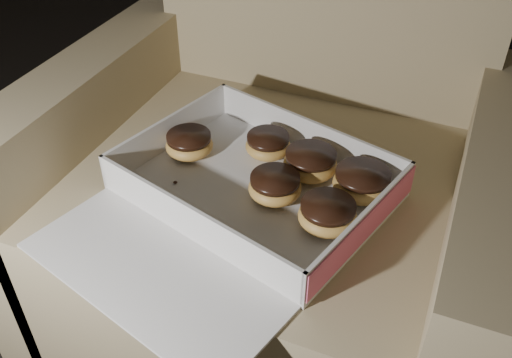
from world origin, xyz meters
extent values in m
plane|color=black|center=(0.00, 0.00, 0.00)|extent=(4.50, 4.50, 0.00)
cube|color=#92865D|center=(0.62, 0.11, 0.20)|extent=(0.67, 0.67, 0.39)
cube|color=#92865D|center=(0.26, 0.11, 0.26)|extent=(0.11, 0.67, 0.52)
cube|color=#92865D|center=(0.98, 0.11, 0.26)|extent=(0.11, 0.67, 0.52)
cube|color=silver|center=(0.63, 0.03, 0.40)|extent=(0.47, 0.40, 0.01)
cube|color=silver|center=(0.67, 0.17, 0.43)|extent=(0.38, 0.12, 0.06)
cube|color=silver|center=(0.59, -0.11, 0.43)|extent=(0.38, 0.12, 0.06)
cube|color=silver|center=(0.44, 0.08, 0.43)|extent=(0.09, 0.29, 0.06)
cube|color=silver|center=(0.81, -0.03, 0.43)|extent=(0.09, 0.29, 0.06)
cube|color=#D75677|center=(0.82, -0.03, 0.43)|extent=(0.08, 0.28, 0.05)
cube|color=silver|center=(0.56, -0.19, 0.39)|extent=(0.42, 0.27, 0.01)
ellipsoid|color=gold|center=(0.48, 0.07, 0.42)|extent=(0.08, 0.08, 0.04)
cylinder|color=black|center=(0.48, 0.07, 0.44)|extent=(0.08, 0.08, 0.01)
ellipsoid|color=gold|center=(0.61, 0.12, 0.42)|extent=(0.08, 0.08, 0.04)
cylinder|color=black|center=(0.61, 0.12, 0.43)|extent=(0.07, 0.07, 0.01)
ellipsoid|color=gold|center=(0.66, 0.02, 0.42)|extent=(0.08, 0.08, 0.04)
cylinder|color=black|center=(0.66, 0.02, 0.44)|extent=(0.08, 0.08, 0.01)
ellipsoid|color=gold|center=(0.79, 0.08, 0.42)|extent=(0.09, 0.09, 0.04)
cylinder|color=black|center=(0.79, 0.08, 0.44)|extent=(0.09, 0.09, 0.01)
ellipsoid|color=gold|center=(0.76, -0.01, 0.42)|extent=(0.09, 0.09, 0.04)
cylinder|color=black|center=(0.76, -0.01, 0.44)|extent=(0.08, 0.08, 0.01)
ellipsoid|color=gold|center=(0.70, 0.10, 0.42)|extent=(0.09, 0.09, 0.04)
cylinder|color=black|center=(0.70, 0.10, 0.44)|extent=(0.08, 0.08, 0.01)
ellipsoid|color=black|center=(0.50, -0.01, 0.40)|extent=(0.01, 0.01, 0.00)
ellipsoid|color=black|center=(0.75, -0.13, 0.40)|extent=(0.01, 0.01, 0.00)
ellipsoid|color=black|center=(0.63, -0.09, 0.40)|extent=(0.01, 0.01, 0.00)
ellipsoid|color=black|center=(0.69, -0.12, 0.40)|extent=(0.01, 0.01, 0.00)
ellipsoid|color=black|center=(0.78, -0.09, 0.40)|extent=(0.01, 0.01, 0.00)
camera|label=1|loc=(0.90, -0.63, 0.99)|focal=40.00mm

